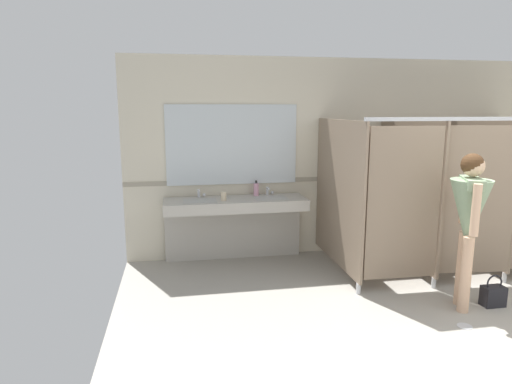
# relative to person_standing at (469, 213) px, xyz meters

# --- Properties ---
(wall_back) EXTENTS (7.51, 0.12, 2.69)m
(wall_back) POSITION_rel_person_standing_xyz_m (0.23, 2.09, 0.34)
(wall_back) COLOR beige
(wall_back) RESTS_ON ground_plane
(wall_back_tile_band) EXTENTS (7.51, 0.01, 0.06)m
(wall_back_tile_band) POSITION_rel_person_standing_xyz_m (0.23, 2.02, 0.05)
(wall_back_tile_band) COLOR #9E937F
(wall_back_tile_band) RESTS_ON wall_back
(vanity_counter) EXTENTS (1.83, 0.54, 0.98)m
(vanity_counter) POSITION_rel_person_standing_xyz_m (-2.09, 1.82, -0.37)
(vanity_counter) COLOR #B2ADA3
(vanity_counter) RESTS_ON ground_plane
(mirror_panel) EXTENTS (1.73, 0.02, 1.05)m
(mirror_panel) POSITION_rel_person_standing_xyz_m (-2.09, 2.01, 0.54)
(mirror_panel) COLOR silver
(mirror_panel) RESTS_ON wall_back
(bathroom_stalls) EXTENTS (2.80, 1.57, 1.93)m
(bathroom_stalls) POSITION_rel_person_standing_xyz_m (0.47, 1.02, 0.01)
(bathroom_stalls) COLOR #84705B
(bathroom_stalls) RESTS_ON ground_plane
(person_standing) EXTENTS (0.53, 0.53, 1.59)m
(person_standing) POSITION_rel_person_standing_xyz_m (0.00, 0.00, 0.00)
(person_standing) COLOR #DBAD89
(person_standing) RESTS_ON ground_plane
(handbag) EXTENTS (0.23, 0.14, 0.34)m
(handbag) POSITION_rel_person_standing_xyz_m (0.35, -0.02, -0.89)
(handbag) COLOR black
(handbag) RESTS_ON ground_plane
(soap_dispenser) EXTENTS (0.07, 0.07, 0.21)m
(soap_dispenser) POSITION_rel_person_standing_xyz_m (-1.79, 1.90, -0.04)
(soap_dispenser) COLOR #D899B2
(soap_dispenser) RESTS_ON vanity_counter
(paper_cup) EXTENTS (0.07, 0.07, 0.11)m
(paper_cup) POSITION_rel_person_standing_xyz_m (-2.25, 1.67, -0.08)
(paper_cup) COLOR beige
(paper_cup) RESTS_ON vanity_counter
(floor_drain_cover) EXTENTS (0.14, 0.14, 0.01)m
(floor_drain_cover) POSITION_rel_person_standing_xyz_m (-0.21, -0.37, -1.00)
(floor_drain_cover) COLOR #B7BABF
(floor_drain_cover) RESTS_ON ground_plane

